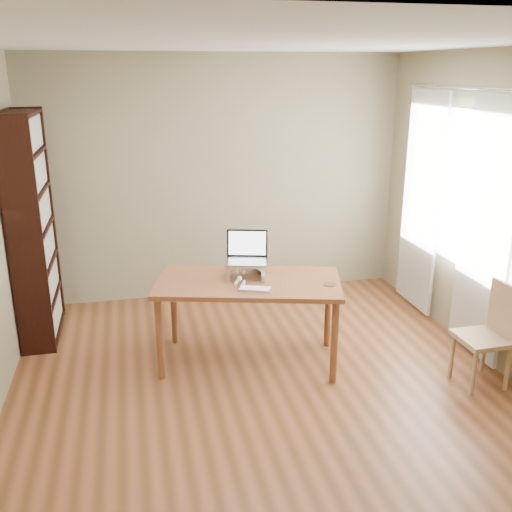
% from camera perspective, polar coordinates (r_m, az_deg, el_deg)
% --- Properties ---
extents(room, '(4.04, 4.54, 2.64)m').
position_cam_1_polar(room, '(4.08, 1.72, 2.09)').
color(room, '#563216').
rests_on(room, ground).
extents(bookshelf, '(0.30, 0.90, 2.10)m').
position_cam_1_polar(bookshelf, '(5.57, -21.44, 2.58)').
color(bookshelf, black).
rests_on(bookshelf, ground).
extents(curtains, '(0.03, 1.90, 2.25)m').
position_cam_1_polar(curtains, '(5.55, 18.88, 4.09)').
color(curtains, silver).
rests_on(curtains, ground).
extents(desk, '(1.67, 1.14, 0.75)m').
position_cam_1_polar(desk, '(4.79, -0.76, -3.45)').
color(desk, brown).
rests_on(desk, ground).
extents(laptop_stand, '(0.32, 0.25, 0.13)m').
position_cam_1_polar(laptop_stand, '(4.81, -0.97, -1.22)').
color(laptop_stand, '#BCBEC0').
rests_on(laptop_stand, desk).
extents(laptop, '(0.40, 0.37, 0.25)m').
position_cam_1_polar(laptop, '(4.83, -1.12, 0.26)').
color(laptop, '#BCBEC0').
rests_on(laptop, laptop_stand).
extents(keyboard, '(0.28, 0.20, 0.02)m').
position_cam_1_polar(keyboard, '(4.56, -0.11, -3.31)').
color(keyboard, '#BCBEC0').
rests_on(keyboard, desk).
extents(coaster, '(0.11, 0.11, 0.01)m').
position_cam_1_polar(coaster, '(4.71, 7.37, -2.83)').
color(coaster, '#59311E').
rests_on(coaster, desk).
extents(cat, '(0.23, 0.47, 0.14)m').
position_cam_1_polar(cat, '(4.84, -1.45, -1.41)').
color(cat, '#4A403A').
rests_on(cat, desk).
extents(chair, '(0.38, 0.38, 0.84)m').
position_cam_1_polar(chair, '(4.92, 22.39, -7.04)').
color(chair, '#A37B58').
rests_on(chair, ground).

